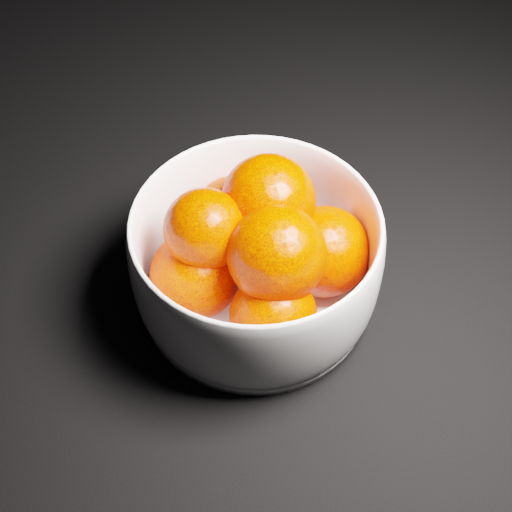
# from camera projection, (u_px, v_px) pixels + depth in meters

# --- Properties ---
(bowl) EXTENTS (0.21, 0.21, 0.10)m
(bowl) POSITION_uv_depth(u_px,v_px,m) (256.00, 260.00, 0.60)
(bowl) COLOR white
(bowl) RESTS_ON ground
(orange_pile) EXTENTS (0.18, 0.18, 0.12)m
(orange_pile) POSITION_uv_depth(u_px,v_px,m) (259.00, 248.00, 0.58)
(orange_pile) COLOR #F82B00
(orange_pile) RESTS_ON bowl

